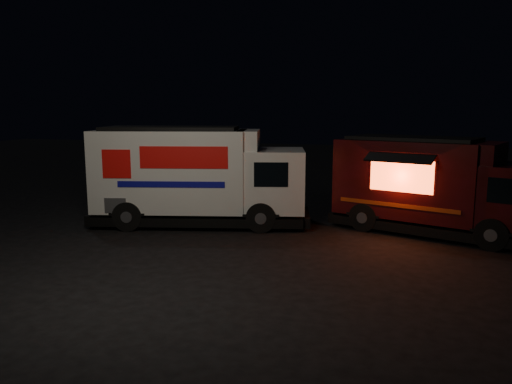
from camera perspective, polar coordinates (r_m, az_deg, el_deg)
The scene contains 3 objects.
ground at distance 13.01m, azimuth -5.52°, elevation -6.82°, with size 80.00×80.00×0.00m, color black.
white_truck at distance 15.87m, azimuth -6.32°, elevation 1.85°, with size 6.84×2.33×3.10m, color silver, non-canonical shape.
red_truck at distance 15.49m, azimuth 20.08°, elevation 0.63°, with size 6.08×2.24×2.83m, color #370A0F, non-canonical shape.
Camera 1 is at (4.66, -11.59, 3.64)m, focal length 35.00 mm.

